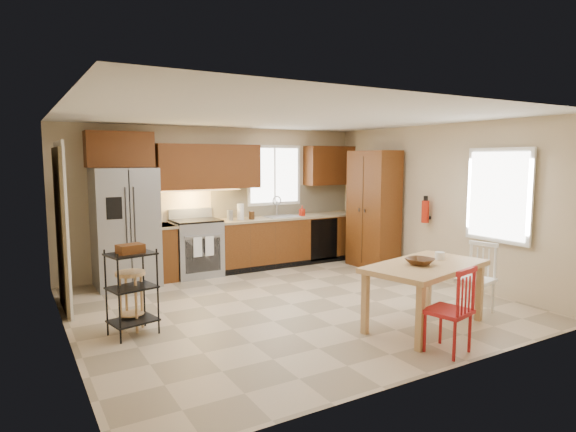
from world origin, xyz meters
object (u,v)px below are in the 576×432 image
Objects in this scene: bar_stool at (131,301)px; table_jar at (440,257)px; range_stove at (196,249)px; refrigerator at (125,227)px; soap_bottle at (302,211)px; dining_table at (425,296)px; utility_cart at (132,292)px; pantry at (373,210)px; table_bowl at (420,265)px; fire_extinguisher at (425,212)px; chair_white at (476,279)px; chair_red at (448,310)px.

table_jar is at bearing -0.81° from bar_stool.
range_stove is at bearing 77.90° from bar_stool.
soap_bottle is at bearing -0.45° from refrigerator.
utility_cart is at bearing 140.51° from dining_table.
pantry is at bearing 47.22° from dining_table.
pantry is 2.92m from table_jar.
table_bowl is (-1.63, -2.74, -0.30)m from pantry.
fire_extinguisher is 0.41× the size of chair_white.
utility_cart is at bearing -177.18° from fire_extinguisher.
chair_white is 2.90× the size of table_bowl.
fire_extinguisher reaches higher than bar_stool.
utility_cart is at bearing -73.02° from bar_stool.
utility_cart is at bearing -124.36° from range_stove.
fire_extinguisher is (1.15, -1.95, 0.10)m from soap_bottle.
table_bowl is (-0.09, 0.00, 0.38)m from dining_table.
dining_table is 12.11× the size of table_jar.
table_bowl is 0.32× the size of utility_cart.
chair_white is 7.11× the size of table_jar.
dining_table is at bearing -4.60° from bar_stool.
bar_stool is at bearing 155.43° from table_jar.
refrigerator is at bearing 103.95° from chair_red.
soap_bottle is 0.62× the size of table_bowl.
pantry is at bearing 100.78° from fire_extinguisher.
dining_table is at bearing -119.28° from pantry.
refrigerator is at bearing 30.90° from chair_white.
refrigerator is 9.53× the size of soap_bottle.
dining_table is (-1.54, -2.74, -0.68)m from pantry.
chair_white is at bearing -115.62° from fire_extinguisher.
soap_bottle is (3.18, -0.02, 0.09)m from refrigerator.
bar_stool is (-3.31, 1.51, -0.43)m from table_jar.
chair_red is at bearing -132.43° from table_jar.
range_stove is at bearing 90.51° from chair_red.
fire_extinguisher is 2.15m from table_jar.
soap_bottle is (2.03, -0.08, 0.54)m from range_stove.
range_stove is 4.05m from table_jar.
refrigerator is 5.95× the size of table_bowl.
range_stove reaches higher than bar_stool.
range_stove is 1.34× the size of bar_stool.
range_stove is at bearing 147.38° from fire_extinguisher.
table_jar is at bearing 12.53° from table_bowl.
chair_red is 1.00× the size of chair_white.
table_jar is at bearing -131.37° from fire_extinguisher.
pantry reaches higher than chair_white.
refrigerator reaches higher than utility_cart.
bar_stool is (-2.88, 1.61, -0.40)m from table_bowl.
bar_stool is at bearing 150.87° from table_bowl.
table_jar is (-0.62, 0.04, 0.33)m from chair_white.
soap_bottle is at bearing 64.18° from chair_red.
range_stove reaches higher than chair_red.
table_jar is (2.92, -3.57, -0.14)m from refrigerator.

